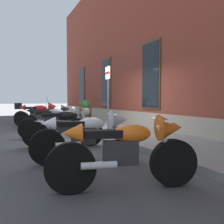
{
  "coord_description": "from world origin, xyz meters",
  "views": [
    {
      "loc": [
        7.93,
        -2.85,
        1.19
      ],
      "look_at": [
        1.36,
        0.08,
        0.84
      ],
      "focal_mm": 40.08,
      "sensor_mm": 36.0,
      "label": 1
    }
  ],
  "objects_px": {
    "parking_sign": "(108,88)",
    "motorcycle_black_sport": "(51,116)",
    "motorcycle_orange_sport": "(130,149)",
    "motorcycle_green_touring": "(33,112)",
    "motorcycle_red_sport": "(40,114)",
    "motorcycle_white_sport": "(90,134)",
    "motorcycle_black_naked": "(64,127)",
    "motorcycle_grey_naked": "(53,123)",
    "barrel_planter": "(85,113)"
  },
  "relations": [
    {
      "from": "parking_sign",
      "to": "motorcycle_black_sport",
      "type": "bearing_deg",
      "value": -129.48
    },
    {
      "from": "motorcycle_orange_sport",
      "to": "motorcycle_green_touring",
      "type": "bearing_deg",
      "value": -179.65
    },
    {
      "from": "motorcycle_red_sport",
      "to": "motorcycle_black_sport",
      "type": "xyz_separation_m",
      "value": [
        1.63,
        0.19,
        -0.03
      ]
    },
    {
      "from": "motorcycle_black_sport",
      "to": "motorcycle_white_sport",
      "type": "bearing_deg",
      "value": -2.19
    },
    {
      "from": "motorcycle_black_naked",
      "to": "motorcycle_orange_sport",
      "type": "bearing_deg",
      "value": 1.46
    },
    {
      "from": "motorcycle_red_sport",
      "to": "parking_sign",
      "type": "height_order",
      "value": "parking_sign"
    },
    {
      "from": "motorcycle_grey_naked",
      "to": "parking_sign",
      "type": "height_order",
      "value": "parking_sign"
    },
    {
      "from": "motorcycle_green_touring",
      "to": "motorcycle_red_sport",
      "type": "xyz_separation_m",
      "value": [
        1.75,
        0.07,
        0.03
      ]
    },
    {
      "from": "motorcycle_orange_sport",
      "to": "parking_sign",
      "type": "relative_size",
      "value": 0.9
    },
    {
      "from": "motorcycle_green_touring",
      "to": "parking_sign",
      "type": "distance_m",
      "value": 5.35
    },
    {
      "from": "motorcycle_green_touring",
      "to": "motorcycle_black_sport",
      "type": "distance_m",
      "value": 3.39
    },
    {
      "from": "parking_sign",
      "to": "barrel_planter",
      "type": "height_order",
      "value": "parking_sign"
    },
    {
      "from": "motorcycle_grey_naked",
      "to": "motorcycle_black_naked",
      "type": "xyz_separation_m",
      "value": [
        1.57,
        -0.03,
        0.01
      ]
    },
    {
      "from": "motorcycle_black_sport",
      "to": "motorcycle_grey_naked",
      "type": "height_order",
      "value": "motorcycle_black_sport"
    },
    {
      "from": "motorcycle_white_sport",
      "to": "motorcycle_black_sport",
      "type": "bearing_deg",
      "value": 177.81
    },
    {
      "from": "motorcycle_red_sport",
      "to": "motorcycle_white_sport",
      "type": "height_order",
      "value": "motorcycle_red_sport"
    },
    {
      "from": "motorcycle_black_naked",
      "to": "motorcycle_grey_naked",
      "type": "bearing_deg",
      "value": 178.82
    },
    {
      "from": "motorcycle_green_touring",
      "to": "motorcycle_orange_sport",
      "type": "distance_m",
      "value": 10.16
    },
    {
      "from": "motorcycle_green_touring",
      "to": "barrel_planter",
      "type": "relative_size",
      "value": 2.02
    },
    {
      "from": "motorcycle_black_sport",
      "to": "motorcycle_white_sport",
      "type": "distance_m",
      "value": 5.18
    },
    {
      "from": "motorcycle_white_sport",
      "to": "barrel_planter",
      "type": "xyz_separation_m",
      "value": [
        -6.53,
        2.03,
        0.06
      ]
    },
    {
      "from": "motorcycle_black_naked",
      "to": "parking_sign",
      "type": "xyz_separation_m",
      "value": [
        -1.96,
        2.05,
        1.12
      ]
    },
    {
      "from": "motorcycle_red_sport",
      "to": "motorcycle_black_sport",
      "type": "relative_size",
      "value": 0.99
    },
    {
      "from": "motorcycle_orange_sport",
      "to": "barrel_planter",
      "type": "xyz_separation_m",
      "value": [
        -8.12,
        2.02,
        0.05
      ]
    },
    {
      "from": "motorcycle_black_sport",
      "to": "motorcycle_orange_sport",
      "type": "relative_size",
      "value": 0.98
    },
    {
      "from": "motorcycle_red_sport",
      "to": "motorcycle_black_naked",
      "type": "relative_size",
      "value": 1.0
    },
    {
      "from": "motorcycle_grey_naked",
      "to": "motorcycle_orange_sport",
      "type": "xyz_separation_m",
      "value": [
        4.93,
        0.05,
        0.06
      ]
    },
    {
      "from": "motorcycle_green_touring",
      "to": "motorcycle_grey_naked",
      "type": "xyz_separation_m",
      "value": [
        5.23,
        0.01,
        -0.07
      ]
    },
    {
      "from": "motorcycle_white_sport",
      "to": "parking_sign",
      "type": "height_order",
      "value": "parking_sign"
    },
    {
      "from": "motorcycle_green_touring",
      "to": "motorcycle_grey_naked",
      "type": "height_order",
      "value": "motorcycle_green_touring"
    },
    {
      "from": "motorcycle_black_sport",
      "to": "motorcycle_green_touring",
      "type": "bearing_deg",
      "value": -175.7
    },
    {
      "from": "motorcycle_orange_sport",
      "to": "motorcycle_black_sport",
      "type": "bearing_deg",
      "value": 178.37
    },
    {
      "from": "motorcycle_black_sport",
      "to": "motorcycle_black_naked",
      "type": "relative_size",
      "value": 1.0
    },
    {
      "from": "motorcycle_green_touring",
      "to": "motorcycle_red_sport",
      "type": "relative_size",
      "value": 1.04
    },
    {
      "from": "motorcycle_black_sport",
      "to": "barrel_planter",
      "type": "bearing_deg",
      "value": 126.36
    },
    {
      "from": "motorcycle_white_sport",
      "to": "motorcycle_black_naked",
      "type": "bearing_deg",
      "value": -177.39
    },
    {
      "from": "motorcycle_red_sport",
      "to": "motorcycle_orange_sport",
      "type": "xyz_separation_m",
      "value": [
        8.41,
        -0.01,
        -0.03
      ]
    },
    {
      "from": "motorcycle_black_sport",
      "to": "motorcycle_white_sport",
      "type": "relative_size",
      "value": 0.96
    },
    {
      "from": "motorcycle_grey_naked",
      "to": "parking_sign",
      "type": "distance_m",
      "value": 2.34
    },
    {
      "from": "motorcycle_red_sport",
      "to": "motorcycle_orange_sport",
      "type": "bearing_deg",
      "value": -0.05
    },
    {
      "from": "motorcycle_black_naked",
      "to": "parking_sign",
      "type": "height_order",
      "value": "parking_sign"
    },
    {
      "from": "barrel_planter",
      "to": "motorcycle_orange_sport",
      "type": "bearing_deg",
      "value": -13.99
    },
    {
      "from": "motorcycle_orange_sport",
      "to": "motorcycle_white_sport",
      "type": "bearing_deg",
      "value": -179.83
    },
    {
      "from": "motorcycle_green_touring",
      "to": "motorcycle_grey_naked",
      "type": "distance_m",
      "value": 5.23
    },
    {
      "from": "motorcycle_black_sport",
      "to": "motorcycle_grey_naked",
      "type": "distance_m",
      "value": 1.86
    },
    {
      "from": "motorcycle_white_sport",
      "to": "motorcycle_red_sport",
      "type": "bearing_deg",
      "value": 179.9
    },
    {
      "from": "motorcycle_red_sport",
      "to": "parking_sign",
      "type": "relative_size",
      "value": 0.88
    },
    {
      "from": "motorcycle_grey_naked",
      "to": "parking_sign",
      "type": "bearing_deg",
      "value": 100.82
    },
    {
      "from": "motorcycle_grey_naked",
      "to": "motorcycle_orange_sport",
      "type": "distance_m",
      "value": 4.93
    },
    {
      "from": "motorcycle_black_naked",
      "to": "barrel_planter",
      "type": "bearing_deg",
      "value": 156.11
    }
  ]
}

